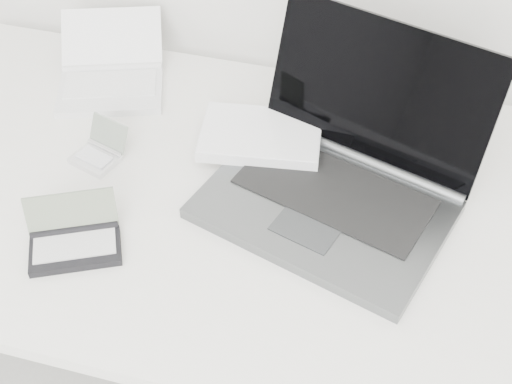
% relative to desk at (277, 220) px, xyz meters
% --- Properties ---
extents(desk, '(1.60, 0.80, 0.73)m').
position_rel_desk_xyz_m(desk, '(0.00, 0.00, 0.00)').
color(desk, white).
rests_on(desk, ground).
extents(laptop_large, '(0.55, 0.49, 0.28)m').
position_rel_desk_xyz_m(laptop_large, '(0.07, 0.07, 0.09)').
color(laptop_large, '#5A5D5F').
rests_on(laptop_large, desk).
extents(netbook_open_white, '(0.29, 0.32, 0.10)m').
position_rel_desk_xyz_m(netbook_open_white, '(-0.43, 0.25, 0.07)').
color(netbook_open_white, white).
rests_on(netbook_open_white, desk).
extents(pda_silver, '(0.11, 0.12, 0.07)m').
position_rel_desk_xyz_m(pda_silver, '(-0.36, 0.03, 0.06)').
color(pda_silver, silver).
rests_on(pda_silver, desk).
extents(palmtop_charcoal, '(0.18, 0.16, 0.08)m').
position_rel_desk_xyz_m(palmtop_charcoal, '(-0.31, -0.19, 0.06)').
color(palmtop_charcoal, black).
rests_on(palmtop_charcoal, desk).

